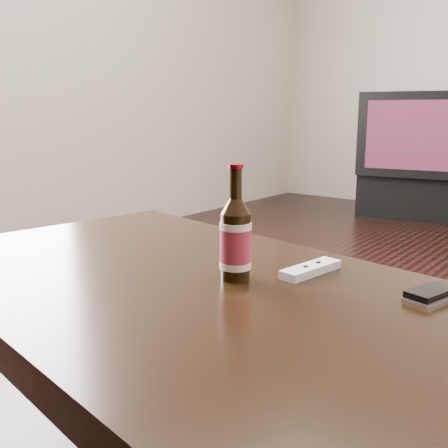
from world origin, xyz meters
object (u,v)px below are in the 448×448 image
Objects in this scene: tv_stand at (415,196)px; phone at (431,294)px; beer_bottle at (236,240)px; remote at (311,269)px; tv at (420,134)px; coffee_table at (184,308)px.

phone is (1.11, -3.29, 0.34)m from tv_stand.
beer_bottle is at bearing -87.14° from tv_stand.
phone is 0.70× the size of remote.
beer_bottle reaches higher than phone.
tv_stand is at bearing 123.16° from phone.
beer_bottle is 0.18m from remote.
remote is (0.86, -3.29, -0.15)m from tv.
beer_bottle reaches higher than coffee_table.
remote is at bearing 44.87° from coffee_table.
tv is 3.47m from phone.
tv reaches higher than remote.
tv_stand is 0.49m from tv.
phone reaches higher than coffee_table.
beer_bottle reaches higher than remote.
beer_bottle is at bearing -120.45° from remote.
coffee_table is at bearing -126.97° from remote.
beer_bottle is 2.05× the size of phone.
remote is (0.10, 0.13, -0.07)m from beer_bottle.
tv is at bearing 123.17° from phone.
tv_stand is 5.18× the size of remote.
phone is at bearing -80.93° from tv.
tv_stand is 3.49m from phone.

